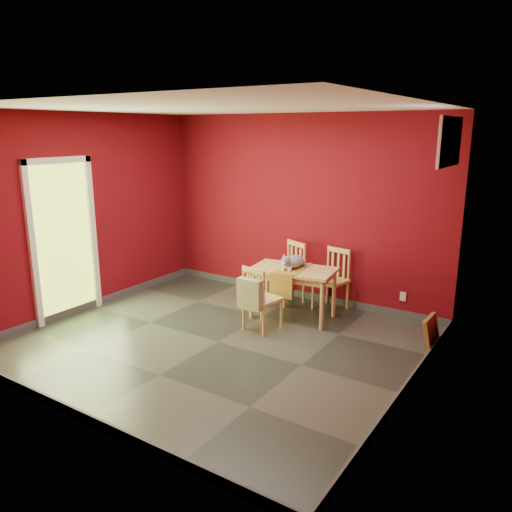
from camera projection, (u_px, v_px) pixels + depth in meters
The scene contains 13 objects.
ground at pixel (218, 342), 5.98m from camera, with size 4.50×4.50×0.00m, color #2D342D.
room_shell at pixel (218, 338), 5.96m from camera, with size 4.50×4.50×4.50m.
doorway at pixel (63, 235), 6.55m from camera, with size 0.06×1.01×2.13m.
window at pixel (449, 142), 5.03m from camera, with size 0.05×0.90×0.50m.
outlet_plate at pixel (403, 296), 6.67m from camera, with size 0.08×0.01×0.12m, color silver.
dining_table at pixel (293, 275), 6.62m from camera, with size 1.17×0.78×0.68m.
table_runner at pixel (289, 274), 6.52m from camera, with size 0.40×0.69×0.33m.
chair_far_left at pixel (289, 272), 7.27m from camera, with size 0.54×0.54×0.89m.
chair_far_right at pixel (332, 278), 6.99m from camera, with size 0.47×0.47×0.86m.
chair_near at pixel (260, 298), 6.23m from camera, with size 0.45×0.45×0.84m.
tote_bag at pixel (250, 294), 6.04m from camera, with size 0.32×0.19×0.45m.
cat at pixel (294, 259), 6.59m from camera, with size 0.25×0.48×0.24m, color slate, non-canonical shape.
picture_frame at pixel (431, 334), 5.71m from camera, with size 0.14×0.40×0.40m.
Camera 1 is at (3.40, -4.39, 2.47)m, focal length 35.00 mm.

